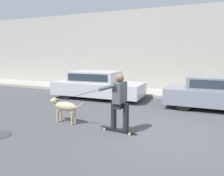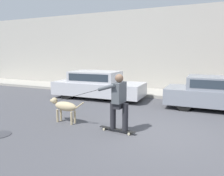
# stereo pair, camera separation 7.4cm
# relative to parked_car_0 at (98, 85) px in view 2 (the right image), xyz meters

# --- Properties ---
(ground_plane) EXTENTS (36.00, 36.00, 0.00)m
(ground_plane) POSITION_rel_parked_car_0_xyz_m (3.83, -3.53, -0.64)
(ground_plane) COLOR #47474C
(back_wall) EXTENTS (32.00, 0.30, 4.72)m
(back_wall) POSITION_rel_parked_car_0_xyz_m (3.83, 3.48, 1.72)
(back_wall) COLOR #ADA89E
(back_wall) RESTS_ON ground_plane
(sidewalk_curb) EXTENTS (30.00, 2.19, 0.15)m
(sidewalk_curb) POSITION_rel_parked_car_0_xyz_m (3.83, 2.21, -0.57)
(sidewalk_curb) COLOR #A39E93
(sidewalk_curb) RESTS_ON ground_plane
(parked_car_0) EXTENTS (4.43, 1.87, 1.32)m
(parked_car_0) POSITION_rel_parked_car_0_xyz_m (0.00, 0.00, 0.00)
(parked_car_0) COLOR black
(parked_car_0) RESTS_ON ground_plane
(parked_car_1) EXTENTS (4.16, 1.78, 1.29)m
(parked_car_1) POSITION_rel_parked_car_0_xyz_m (5.34, 0.00, -0.01)
(parked_car_1) COLOR black
(parked_car_1) RESTS_ON ground_plane
(dog) EXTENTS (1.32, 0.36, 0.76)m
(dog) POSITION_rel_parked_car_0_xyz_m (0.83, -3.80, -0.13)
(dog) COLOR tan
(dog) RESTS_ON ground_plane
(skateboarder) EXTENTS (2.82, 0.66, 1.63)m
(skateboarder) POSITION_rel_parked_car_0_xyz_m (2.73, -3.91, 0.28)
(skateboarder) COLOR beige
(skateboarder) RESTS_ON ground_plane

